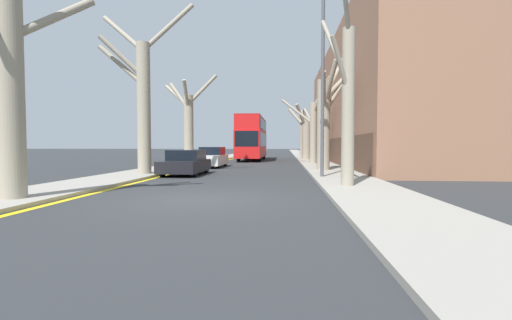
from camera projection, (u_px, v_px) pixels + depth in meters
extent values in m
plane|color=#2B2D30|center=(196.00, 200.00, 9.83)|extent=(300.00, 300.00, 0.00)
cube|color=gray|center=(241.00, 154.00, 60.05)|extent=(2.76, 120.00, 0.12)
cube|color=gray|center=(301.00, 154.00, 59.15)|extent=(2.76, 120.00, 0.12)
cube|color=#93664C|center=(384.00, 104.00, 31.32)|extent=(10.00, 33.68, 10.71)
cube|color=brown|center=(329.00, 151.00, 31.93)|extent=(0.12, 33.01, 2.14)
cube|color=yellow|center=(250.00, 154.00, 59.92)|extent=(0.24, 120.00, 0.01)
cylinder|color=gray|center=(11.00, 95.00, 9.24)|extent=(0.67, 0.67, 5.82)
cylinder|color=gray|center=(53.00, 18.00, 9.69)|extent=(1.91, 1.50, 1.60)
cylinder|color=gray|center=(144.00, 110.00, 17.47)|extent=(0.67, 0.67, 6.78)
cylinder|color=gray|center=(123.00, 34.00, 18.03)|extent=(2.89, 1.51, 2.39)
cylinder|color=gray|center=(168.00, 27.00, 17.79)|extent=(2.51, 1.49, 2.82)
cylinder|color=gray|center=(121.00, 65.00, 17.53)|extent=(2.52, 0.36, 2.19)
cylinder|color=gray|center=(122.00, 57.00, 17.08)|extent=(2.12, 1.00, 2.06)
cylinder|color=gray|center=(189.00, 131.00, 26.38)|extent=(0.74, 0.74, 5.43)
cylinder|color=gray|center=(177.00, 96.00, 27.26)|extent=(2.63, 2.09, 2.10)
cylinder|color=gray|center=(202.00, 90.00, 26.34)|extent=(2.33, 0.65, 2.39)
cylinder|color=gray|center=(186.00, 96.00, 25.62)|extent=(0.32, 1.54, 2.28)
cylinder|color=gray|center=(179.00, 96.00, 26.96)|extent=(2.09, 1.55, 2.39)
cylinder|color=gray|center=(348.00, 109.00, 12.22)|extent=(0.46, 0.46, 5.72)
cylinder|color=gray|center=(341.00, 65.00, 11.84)|extent=(0.88, 0.90, 1.92)
cylinder|color=gray|center=(335.00, 51.00, 13.00)|extent=(0.94, 1.88, 2.89)
cylinder|color=gray|center=(323.00, 126.00, 20.16)|extent=(0.77, 0.77, 5.41)
cylinder|color=gray|center=(323.00, 91.00, 19.26)|extent=(0.50, 1.90, 2.08)
cylinder|color=gray|center=(336.00, 94.00, 20.38)|extent=(1.80, 1.06, 2.51)
cylinder|color=gray|center=(337.00, 85.00, 20.38)|extent=(1.94, 1.10, 1.95)
cylinder|color=gray|center=(330.00, 84.00, 19.38)|extent=(0.85, 1.64, 2.54)
cylinder|color=gray|center=(334.00, 78.00, 20.53)|extent=(1.67, 1.44, 2.72)
cylinder|color=gray|center=(313.00, 134.00, 27.92)|extent=(0.56, 0.56, 5.06)
cylinder|color=gray|center=(297.00, 112.00, 28.52)|extent=(2.73, 1.37, 2.27)
cylinder|color=gray|center=(309.00, 117.00, 28.59)|extent=(0.85, 1.61, 1.52)
cylinder|color=gray|center=(321.00, 93.00, 27.10)|extent=(1.35, 1.52, 2.35)
cylinder|color=gray|center=(322.00, 118.00, 28.11)|extent=(1.62, 0.84, 1.71)
cylinder|color=gray|center=(319.00, 96.00, 27.06)|extent=(1.03, 1.65, 3.01)
cylinder|color=gray|center=(306.00, 139.00, 35.65)|extent=(0.90, 0.90, 4.51)
cylinder|color=gray|center=(298.00, 119.00, 36.21)|extent=(2.08, 1.55, 2.37)
cylinder|color=gray|center=(303.00, 120.00, 36.68)|extent=(0.79, 2.49, 2.23)
cylinder|color=gray|center=(303.00, 119.00, 36.37)|extent=(0.96, 1.84, 1.27)
cylinder|color=gray|center=(301.00, 116.00, 34.98)|extent=(1.43, 1.63, 2.51)
cylinder|color=gray|center=(302.00, 138.00, 44.16)|extent=(0.51, 0.51, 4.97)
cylinder|color=gray|center=(303.00, 117.00, 43.02)|extent=(0.34, 2.17, 1.89)
cylinder|color=gray|center=(307.00, 130.00, 44.54)|extent=(1.54, 1.19, 1.83)
cylinder|color=gray|center=(304.00, 120.00, 43.37)|extent=(0.62, 1.55, 2.73)
cube|color=red|center=(252.00, 145.00, 36.56)|extent=(2.41, 10.92, 2.63)
cube|color=red|center=(252.00, 126.00, 36.48)|extent=(2.36, 10.70, 1.38)
cube|color=#B11515|center=(252.00, 119.00, 36.44)|extent=(2.36, 10.70, 0.12)
cube|color=black|center=(252.00, 140.00, 36.54)|extent=(2.44, 9.61, 1.37)
cube|color=black|center=(252.00, 125.00, 36.47)|extent=(2.44, 9.61, 1.05)
cube|color=black|center=(246.00, 139.00, 31.12)|extent=(2.17, 0.06, 1.44)
cylinder|color=black|center=(239.00, 156.00, 33.44)|extent=(0.30, 1.03, 1.03)
cylinder|color=black|center=(260.00, 156.00, 33.26)|extent=(0.30, 1.03, 1.03)
cylinder|color=black|center=(246.00, 155.00, 39.74)|extent=(0.30, 1.03, 1.03)
cylinder|color=black|center=(264.00, 155.00, 39.56)|extent=(0.30, 1.03, 1.03)
cube|color=black|center=(185.00, 166.00, 18.13)|extent=(1.89, 3.93, 0.60)
cube|color=black|center=(187.00, 155.00, 18.34)|extent=(1.67, 2.04, 0.54)
cylinder|color=black|center=(162.00, 171.00, 17.03)|extent=(0.20, 0.62, 0.62)
cylinder|color=black|center=(195.00, 171.00, 16.89)|extent=(0.20, 0.62, 0.62)
cylinder|color=black|center=(177.00, 168.00, 19.38)|extent=(0.20, 0.62, 0.62)
cylinder|color=black|center=(206.00, 168.00, 19.24)|extent=(0.20, 0.62, 0.62)
cube|color=silver|center=(212.00, 160.00, 24.62)|extent=(1.71, 4.23, 0.70)
cube|color=black|center=(213.00, 151.00, 24.85)|extent=(1.51, 2.20, 0.57)
cylinder|color=black|center=(197.00, 164.00, 23.44)|extent=(0.20, 0.61, 0.61)
cylinder|color=black|center=(219.00, 164.00, 23.31)|extent=(0.20, 0.61, 0.61)
cylinder|color=black|center=(206.00, 162.00, 25.96)|extent=(0.20, 0.61, 0.61)
cylinder|color=black|center=(225.00, 162.00, 25.83)|extent=(0.20, 0.61, 0.61)
cylinder|color=#4C4F54|center=(323.00, 85.00, 15.69)|extent=(0.16, 0.16, 8.64)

